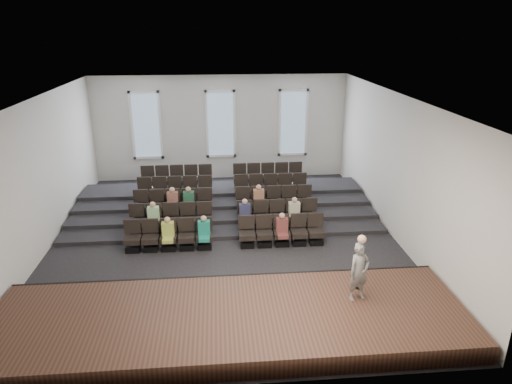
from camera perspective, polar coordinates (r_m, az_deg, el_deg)
The scene contains 14 objects.
ground at distance 16.33m, azimuth -3.82°, elevation -5.93°, with size 14.00×14.00×0.00m, color black.
ceiling at distance 14.82m, azimuth -4.28°, elevation 11.73°, with size 12.00×14.00×0.02m, color white.
wall_back at distance 22.18m, azimuth -4.44°, elevation 7.99°, with size 12.00×0.04×5.00m, color silver.
wall_front at distance 8.97m, azimuth -3.03°, elevation -11.37°, with size 12.00×0.04×5.00m, color silver.
wall_left at distance 16.45m, azimuth -25.50°, elevation 1.65°, with size 0.04×14.00×5.00m, color silver.
wall_right at distance 16.60m, azimuth 17.24°, elevation 2.90°, with size 0.04×14.00×5.00m, color silver.
stage at distance 11.81m, azimuth -3.20°, elevation -15.79°, with size 11.80×3.60×0.50m, color #462A1E.
stage_lip at distance 13.29m, azimuth -3.47°, elevation -11.30°, with size 11.80×0.06×0.52m, color black.
risers at distance 19.15m, azimuth -4.08°, elevation -1.22°, with size 11.80×4.80×0.60m.
seating_rows at distance 17.46m, azimuth -4.00°, elevation -1.70°, with size 6.80×4.70×1.67m.
windows at distance 22.07m, azimuth -4.45°, elevation 8.46°, with size 8.44×0.10×3.24m.
audience at distance 16.39m, azimuth -4.68°, elevation -2.66°, with size 5.45×2.64×1.10m.
speaker at distance 12.04m, azimuth 12.76°, elevation -9.70°, with size 0.57×0.37×1.57m, color slate.
mic_stand at distance 12.68m, azimuth 12.80°, elevation -9.65°, with size 0.27×0.27×1.62m.
Camera 1 is at (-0.21, -14.65, 7.20)m, focal length 32.00 mm.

